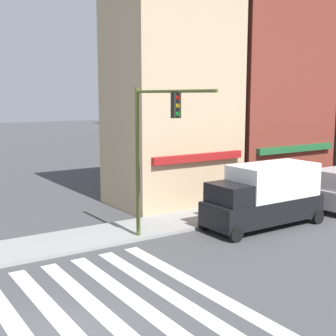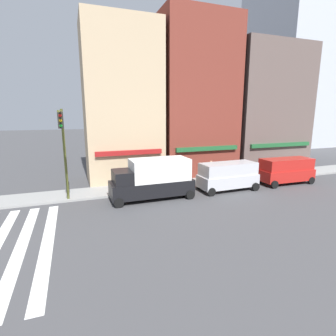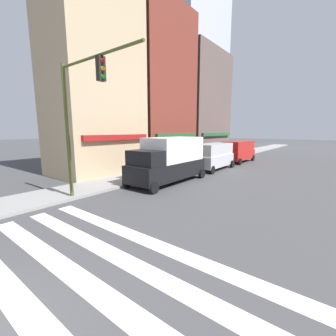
{
  "view_description": "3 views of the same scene",
  "coord_description": "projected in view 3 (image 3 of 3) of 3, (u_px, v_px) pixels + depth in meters",
  "views": [
    {
      "loc": [
        -4.29,
        -11.15,
        6.33
      ],
      "look_at": [
        5.68,
        4.0,
        3.5
      ],
      "focal_mm": 50.0,
      "sensor_mm": 36.0,
      "label": 1
    },
    {
      "loc": [
        6.26,
        -13.59,
        6.37
      ],
      "look_at": [
        13.43,
        6.0,
        2.0
      ],
      "focal_mm": 28.0,
      "sensor_mm": 36.0,
      "label": 2
    },
    {
      "loc": [
        -0.16,
        -4.51,
        3.51
      ],
      "look_at": [
        11.65,
        4.7,
        1.0
      ],
      "focal_mm": 24.0,
      "sensor_mm": 36.0,
      "label": 3
    }
  ],
  "objects": [
    {
      "name": "pedestrian_red_jacket",
      "position": [
        168.0,
        159.0,
        19.62
      ],
      "size": [
        0.32,
        0.32,
        1.77
      ],
      "rotation": [
        0.0,
        0.0,
        0.13
      ],
      "color": "#23232D",
      "rests_on": "sidewalk_left"
    },
    {
      "name": "storefront_row",
      "position": [
        164.0,
        95.0,
        24.49
      ],
      "size": [
        24.73,
        5.3,
        15.83
      ],
      "color": "tan",
      "rests_on": "ground_plane"
    },
    {
      "name": "pedestrian_white_shirt",
      "position": [
        184.0,
        155.0,
        22.68
      ],
      "size": [
        0.32,
        0.32,
        1.77
      ],
      "rotation": [
        0.0,
        0.0,
        3.16
      ],
      "color": "#23232D",
      "rests_on": "sidewalk_left"
    },
    {
      "name": "pedestrian_grey_coat",
      "position": [
        145.0,
        162.0,
        17.63
      ],
      "size": [
        0.32,
        0.32,
        1.77
      ],
      "rotation": [
        0.0,
        0.0,
        2.8
      ],
      "color": "#23232D",
      "rests_on": "sidewalk_left"
    },
    {
      "name": "van_silver",
      "position": [
        213.0,
        155.0,
        20.31
      ],
      "size": [
        5.06,
        2.22,
        2.34
      ],
      "rotation": [
        0.0,
        0.0,
        0.03
      ],
      "color": "#B7B7BC",
      "rests_on": "ground_plane"
    },
    {
      "name": "fire_hydrant",
      "position": [
        133.0,
        174.0,
        15.0
      ],
      "size": [
        0.24,
        0.24,
        0.84
      ],
      "color": "red",
      "rests_on": "sidewalk_left"
    },
    {
      "name": "van_red",
      "position": [
        238.0,
        151.0,
        25.11
      ],
      "size": [
        5.05,
        2.22,
        2.34
      ],
      "rotation": [
        0.0,
        0.0,
        -0.03
      ],
      "color": "#B21E19",
      "rests_on": "ground_plane"
    },
    {
      "name": "box_truck_black",
      "position": [
        169.0,
        159.0,
        15.16
      ],
      "size": [
        6.21,
        2.42,
        3.04
      ],
      "rotation": [
        0.0,
        0.0,
        0.01
      ],
      "color": "black",
      "rests_on": "ground_plane"
    },
    {
      "name": "traffic_signal",
      "position": [
        80.0,
        107.0,
        10.24
      ],
      "size": [
        0.32,
        5.43,
        6.68
      ],
      "color": "#474C1E",
      "rests_on": "ground_plane"
    },
    {
      "name": "tower_distant",
      "position": [
        186.0,
        26.0,
        56.33
      ],
      "size": [
        19.74,
        15.5,
        59.02
      ],
      "color": "#B2B7C1",
      "rests_on": "ground_plane"
    }
  ]
}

